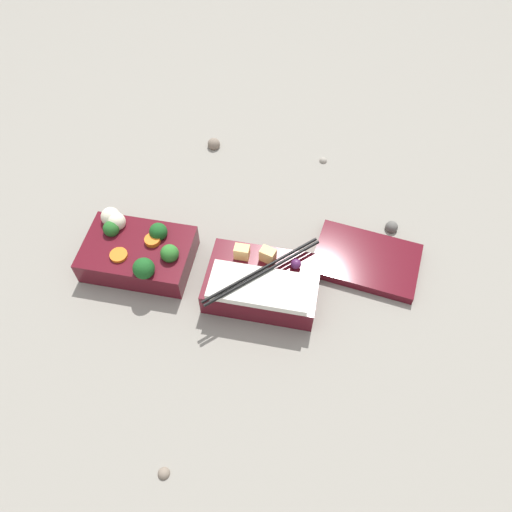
% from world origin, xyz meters
% --- Properties ---
extents(ground_plane, '(3.00, 3.00, 0.00)m').
position_xyz_m(ground_plane, '(0.00, 0.00, 0.00)').
color(ground_plane, gray).
extents(bento_tray_vegetable, '(0.18, 0.13, 0.07)m').
position_xyz_m(bento_tray_vegetable, '(-0.12, 0.01, 0.03)').
color(bento_tray_vegetable, '#510F19').
rests_on(bento_tray_vegetable, ground_plane).
extents(bento_tray_rice, '(0.18, 0.16, 0.07)m').
position_xyz_m(bento_tray_rice, '(0.10, -0.01, 0.03)').
color(bento_tray_rice, '#510F19').
rests_on(bento_tray_rice, ground_plane).
extents(bento_lid, '(0.19, 0.14, 0.02)m').
position_xyz_m(bento_lid, '(0.27, 0.08, 0.01)').
color(bento_lid, '#510F19').
rests_on(bento_lid, ground_plane).
extents(pebble_0, '(0.03, 0.03, 0.03)m').
position_xyz_m(pebble_0, '(-0.06, 0.32, 0.01)').
color(pebble_0, '#7A6B5B').
rests_on(pebble_0, ground_plane).
extents(pebble_1, '(0.02, 0.02, 0.02)m').
position_xyz_m(pebble_1, '(0.31, 0.17, 0.01)').
color(pebble_1, '#595651').
rests_on(pebble_1, ground_plane).
extents(pebble_2, '(0.02, 0.02, 0.02)m').
position_xyz_m(pebble_2, '(0.02, -0.32, 0.00)').
color(pebble_2, '#7A6B5B').
rests_on(pebble_2, ground_plane).
extents(pebble_3, '(0.02, 0.02, 0.02)m').
position_xyz_m(pebble_3, '(0.17, 0.32, 0.00)').
color(pebble_3, gray).
rests_on(pebble_3, ground_plane).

